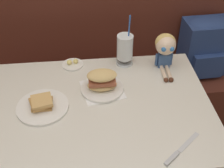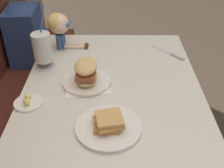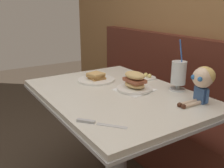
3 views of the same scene
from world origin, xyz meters
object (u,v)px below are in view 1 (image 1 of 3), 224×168
(backpack, at_px, (205,45))
(toast_plate, at_px, (42,106))
(butter_saucer, at_px, (73,64))
(seated_doll, at_px, (166,47))
(butter_knife, at_px, (177,154))
(sandwich_plate, at_px, (102,83))
(milkshake_glass, at_px, (125,49))

(backpack, bearing_deg, toast_plate, -150.16)
(butter_saucer, xyz_separation_m, seated_doll, (0.51, -0.06, 0.12))
(toast_plate, relative_size, butter_knife, 1.30)
(toast_plate, relative_size, backpack, 0.62)
(butter_saucer, relative_size, backpack, 0.30)
(butter_knife, xyz_separation_m, seated_doll, (0.09, 0.61, 0.12))
(butter_knife, bearing_deg, toast_plate, 149.40)
(butter_saucer, height_order, backpack, backpack)
(sandwich_plate, relative_size, seated_doll, 1.07)
(butter_saucer, xyz_separation_m, backpack, (0.88, 0.25, -0.09))
(sandwich_plate, bearing_deg, milkshake_glass, 56.69)
(butter_saucer, relative_size, butter_knife, 0.62)
(milkshake_glass, relative_size, butter_saucer, 2.62)
(butter_saucer, distance_m, butter_knife, 0.79)
(toast_plate, relative_size, seated_doll, 1.14)
(toast_plate, height_order, milkshake_glass, milkshake_glass)
(butter_knife, relative_size, seated_doll, 0.88)
(sandwich_plate, bearing_deg, backpack, 33.50)
(milkshake_glass, bearing_deg, seated_doll, -13.17)
(milkshake_glass, relative_size, seated_doll, 1.43)
(butter_saucer, height_order, butter_knife, butter_saucer)
(milkshake_glass, distance_m, backpack, 0.67)
(butter_saucer, distance_m, seated_doll, 0.53)
(seated_doll, xyz_separation_m, backpack, (0.37, 0.31, -0.21))
(toast_plate, xyz_separation_m, milkshake_glass, (0.44, 0.33, 0.08))
(milkshake_glass, xyz_separation_m, butter_saucer, (-0.30, 0.01, -0.09))
(sandwich_plate, bearing_deg, butter_saucer, 123.07)
(butter_knife, relative_size, backpack, 0.48)
(backpack, bearing_deg, seated_doll, -139.88)
(butter_knife, distance_m, seated_doll, 0.63)
(milkshake_glass, height_order, butter_knife, milkshake_glass)
(sandwich_plate, distance_m, butter_knife, 0.52)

